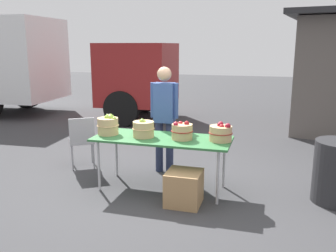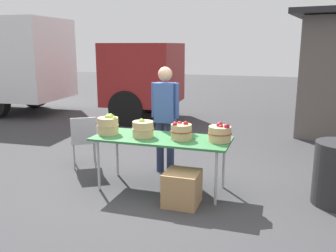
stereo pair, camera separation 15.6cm
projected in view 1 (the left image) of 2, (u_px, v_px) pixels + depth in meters
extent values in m
plane|color=#38383A|center=(162.00, 188.00, 5.16)|extent=(40.00, 40.00, 0.00)
cube|color=#2D6B38|center=(162.00, 139.00, 5.00)|extent=(1.90, 0.76, 0.03)
cylinder|color=#B2B2B7|center=(99.00, 166.00, 5.03)|extent=(0.04, 0.04, 0.72)
cylinder|color=#B2B2B7|center=(218.00, 178.00, 4.58)|extent=(0.04, 0.04, 0.72)
cylinder|color=#B2B2B7|center=(117.00, 154.00, 5.59)|extent=(0.04, 0.04, 0.72)
cylinder|color=#B2B2B7|center=(224.00, 163.00, 5.14)|extent=(0.04, 0.04, 0.72)
cylinder|color=tan|center=(108.00, 126.00, 5.17)|extent=(0.29, 0.29, 0.24)
torus|color=tan|center=(108.00, 125.00, 5.16)|extent=(0.31, 0.31, 0.01)
sphere|color=#7AA833|center=(114.00, 119.00, 5.10)|extent=(0.06, 0.06, 0.06)
sphere|color=#7AA833|center=(108.00, 116.00, 5.20)|extent=(0.06, 0.06, 0.06)
sphere|color=#9EC647|center=(112.00, 117.00, 5.21)|extent=(0.08, 0.08, 0.08)
sphere|color=#8CB738|center=(110.00, 116.00, 5.20)|extent=(0.08, 0.08, 0.08)
sphere|color=#9EC647|center=(109.00, 116.00, 5.15)|extent=(0.07, 0.07, 0.07)
sphere|color=#8CB738|center=(107.00, 118.00, 5.14)|extent=(0.07, 0.07, 0.07)
sphere|color=#9EC647|center=(110.00, 117.00, 5.13)|extent=(0.07, 0.07, 0.07)
cylinder|color=tan|center=(143.00, 129.00, 5.01)|extent=(0.29, 0.29, 0.22)
torus|color=tan|center=(143.00, 129.00, 5.01)|extent=(0.31, 0.31, 0.01)
sphere|color=#7AA833|center=(144.00, 122.00, 4.99)|extent=(0.07, 0.07, 0.07)
sphere|color=#9EC647|center=(142.00, 121.00, 4.98)|extent=(0.08, 0.08, 0.08)
sphere|color=#8CB738|center=(143.00, 122.00, 4.99)|extent=(0.07, 0.07, 0.07)
sphere|color=#8CB738|center=(143.00, 122.00, 4.97)|extent=(0.07, 0.07, 0.07)
cylinder|color=tan|center=(182.00, 132.00, 4.90)|extent=(0.28, 0.28, 0.21)
torus|color=maroon|center=(182.00, 131.00, 4.90)|extent=(0.30, 0.30, 0.01)
sphere|color=maroon|center=(176.00, 124.00, 4.94)|extent=(0.07, 0.07, 0.07)
sphere|color=maroon|center=(180.00, 124.00, 4.94)|extent=(0.07, 0.07, 0.07)
sphere|color=maroon|center=(187.00, 123.00, 4.87)|extent=(0.07, 0.07, 0.07)
sphere|color=maroon|center=(176.00, 125.00, 4.82)|extent=(0.06, 0.06, 0.06)
cylinder|color=tan|center=(221.00, 133.00, 4.81)|extent=(0.30, 0.30, 0.20)
torus|color=maroon|center=(221.00, 133.00, 4.81)|extent=(0.32, 0.32, 0.01)
sphere|color=maroon|center=(221.00, 124.00, 4.84)|extent=(0.07, 0.07, 0.07)
sphere|color=maroon|center=(222.00, 127.00, 4.76)|extent=(0.07, 0.07, 0.07)
sphere|color=maroon|center=(220.00, 125.00, 4.79)|extent=(0.07, 0.07, 0.07)
sphere|color=maroon|center=(228.00, 126.00, 4.72)|extent=(0.08, 0.08, 0.08)
cylinder|color=#262D4C|center=(170.00, 147.00, 5.76)|extent=(0.12, 0.12, 0.82)
cylinder|color=#262D4C|center=(159.00, 147.00, 5.79)|extent=(0.12, 0.12, 0.82)
cube|color=#334C8C|center=(164.00, 103.00, 5.62)|extent=(0.32, 0.24, 0.61)
sphere|color=tan|center=(164.00, 74.00, 5.52)|extent=(0.22, 0.22, 0.22)
cylinder|color=#334C8C|center=(176.00, 101.00, 5.57)|extent=(0.09, 0.09, 0.55)
cylinder|color=#334C8C|center=(153.00, 100.00, 5.65)|extent=(0.09, 0.09, 0.55)
cube|color=maroon|center=(139.00, 74.00, 9.76)|extent=(1.92, 2.20, 1.60)
cube|color=black|center=(169.00, 62.00, 9.51)|extent=(0.14, 1.76, 0.80)
cylinder|color=black|center=(144.00, 98.00, 10.87)|extent=(0.91, 0.33, 0.90)
cylinder|color=black|center=(122.00, 108.00, 9.07)|extent=(0.91, 0.33, 0.90)
cylinder|color=black|center=(27.00, 94.00, 11.72)|extent=(0.91, 0.33, 0.90)
cube|color=#99999E|center=(82.00, 141.00, 6.02)|extent=(0.55, 0.55, 0.04)
cube|color=#99999E|center=(82.00, 130.00, 5.81)|extent=(0.35, 0.24, 0.40)
cylinder|color=gray|center=(92.00, 151.00, 6.28)|extent=(0.02, 0.02, 0.42)
cylinder|color=gray|center=(72.00, 152.00, 6.19)|extent=(0.02, 0.02, 0.42)
cylinder|color=gray|center=(94.00, 156.00, 5.96)|extent=(0.02, 0.02, 0.42)
cylinder|color=gray|center=(72.00, 158.00, 5.87)|extent=(0.02, 0.02, 0.42)
cube|color=#A87F51|center=(184.00, 188.00, 4.62)|extent=(0.44, 0.44, 0.44)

